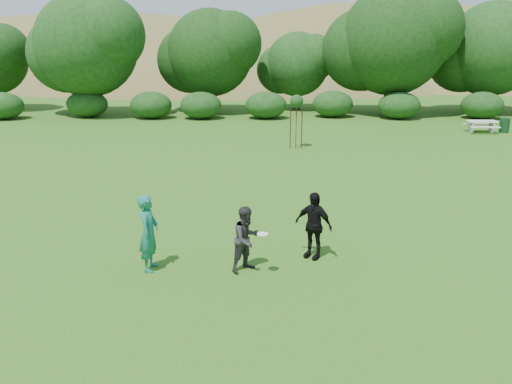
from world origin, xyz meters
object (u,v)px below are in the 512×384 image
sapling (297,103)px  player_teal (149,233)px  player_grey (247,239)px  picnic_table (482,124)px  player_black (313,225)px  trash_can_near (504,125)px

sapling → player_teal: bearing=-106.9°
player_teal → sapling: sapling is taller
player_grey → picnic_table: 24.45m
player_black → trash_can_near: 23.72m
picnic_table → player_grey: bearing=-125.2°
player_teal → trash_can_near: 26.94m
player_teal → player_black: 4.21m
player_teal → player_grey: 2.42m
player_teal → sapling: 15.71m
player_grey → player_teal: bearing=138.5°
player_grey → sapling: sapling is taller
player_teal → sapling: (4.55, 14.96, 1.44)m
sapling → player_grey: bearing=-98.1°
player_black → player_grey: bearing=-120.8°
player_teal → player_black: bearing=-75.5°
player_black → trash_can_near: size_ratio=2.00×
trash_can_near → picnic_table: bearing=-176.8°
trash_can_near → sapling: 14.50m
player_grey → player_black: (1.71, 0.82, 0.07)m
player_teal → player_black: (4.13, 0.80, -0.08)m
player_teal → trash_can_near: player_teal is taller
player_grey → picnic_table: player_grey is taller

